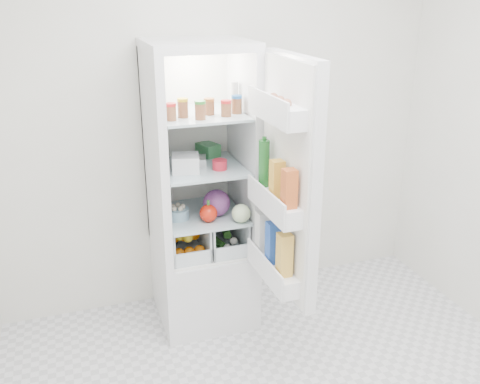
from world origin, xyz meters
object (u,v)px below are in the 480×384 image
object	(u,v)px
fridge_door	(285,186)
red_cabbage	(217,203)
mushroom_bowl	(178,214)
refrigerator	(200,221)

from	to	relation	value
fridge_door	red_cabbage	bearing A→B (deg)	23.47
red_cabbage	mushroom_bowl	distance (m)	0.25
fridge_door	mushroom_bowl	bearing A→B (deg)	40.01
refrigerator	mushroom_bowl	distance (m)	0.22
red_cabbage	fridge_door	world-z (taller)	fridge_door
refrigerator	red_cabbage	bearing A→B (deg)	-59.99
refrigerator	mushroom_bowl	xyz separation A→B (m)	(-0.17, -0.10, 0.11)
refrigerator	mushroom_bowl	size ratio (longest dim) A/B	13.15
mushroom_bowl	fridge_door	world-z (taller)	fridge_door
refrigerator	mushroom_bowl	bearing A→B (deg)	-149.73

